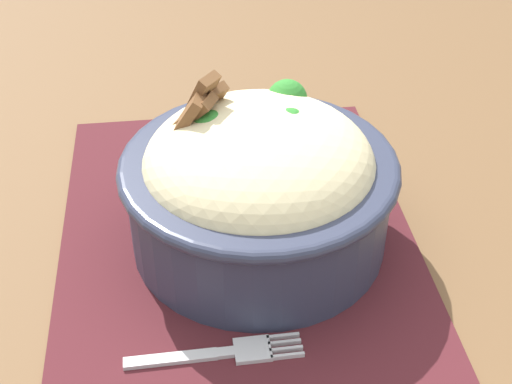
# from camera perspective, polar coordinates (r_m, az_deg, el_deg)

# --- Properties ---
(table) EXTENTS (1.37, 0.96, 0.77)m
(table) POSITION_cam_1_polar(r_m,az_deg,el_deg) (0.67, -0.07, -7.04)
(table) COLOR brown
(table) RESTS_ON ground_plane
(placemat) EXTENTS (0.45, 0.31, 0.00)m
(placemat) POSITION_cam_1_polar(r_m,az_deg,el_deg) (0.59, -1.22, -5.16)
(placemat) COLOR #47191E
(placemat) RESTS_ON table
(bowl) EXTENTS (0.22, 0.22, 0.14)m
(bowl) POSITION_cam_1_polar(r_m,az_deg,el_deg) (0.57, -0.01, 0.77)
(bowl) COLOR #2D3347
(bowl) RESTS_ON placemat
(fork) EXTENTS (0.02, 0.13, 0.00)m
(fork) POSITION_cam_1_polar(r_m,az_deg,el_deg) (0.52, -2.54, -12.61)
(fork) COLOR #BDBDBD
(fork) RESTS_ON placemat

